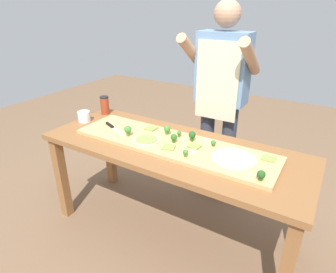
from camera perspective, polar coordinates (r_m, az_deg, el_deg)
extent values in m
plane|color=brown|center=(2.40, 0.72, -18.11)|extent=(8.00, 8.00, 0.00)
cube|color=brown|center=(2.49, -20.35, -7.76)|extent=(0.07, 0.07, 0.71)
cube|color=brown|center=(1.77, 22.32, -23.81)|extent=(0.07, 0.07, 0.71)
cube|color=brown|center=(2.82, -11.44, -2.61)|extent=(0.07, 0.07, 0.71)
cube|color=brown|center=(2.21, 25.19, -13.28)|extent=(0.07, 0.07, 0.71)
cube|color=brown|center=(1.97, 0.83, -2.31)|extent=(1.84, 0.70, 0.04)
cube|color=tan|center=(1.95, 0.76, -1.53)|extent=(1.42, 0.39, 0.03)
cube|color=#B7BABF|center=(2.13, -9.83, 0.91)|extent=(0.17, 0.09, 0.00)
cube|color=black|center=(2.25, -11.50, 2.25)|extent=(0.11, 0.06, 0.02)
cylinder|color=beige|center=(1.97, -4.27, -0.72)|extent=(0.18, 0.18, 0.01)
cylinder|color=#899E4C|center=(1.97, -4.27, -0.51)|extent=(0.15, 0.15, 0.01)
cylinder|color=beige|center=(1.78, 12.91, -4.33)|extent=(0.27, 0.27, 0.01)
cylinder|color=beige|center=(1.78, 12.94, -4.11)|extent=(0.22, 0.22, 0.01)
cube|color=#899E4C|center=(2.15, -3.37, 1.65)|extent=(0.08, 0.08, 0.01)
cube|color=#899E4C|center=(1.84, 19.40, -4.10)|extent=(0.08, 0.08, 0.01)
cube|color=#899E4C|center=(1.87, 0.12, -2.17)|extent=(0.10, 0.10, 0.01)
cube|color=#899E4C|center=(1.89, 5.30, -1.94)|extent=(0.08, 0.08, 0.01)
cylinder|color=#3F7220|center=(2.02, 2.33, 0.13)|extent=(0.01, 0.01, 0.02)
sphere|color=#38752D|center=(2.01, 2.34, 0.68)|extent=(0.03, 0.03, 0.03)
cylinder|color=#487A23|center=(2.06, -0.18, 0.76)|extent=(0.02, 0.02, 0.03)
sphere|color=#427F33|center=(2.04, -0.18, 1.55)|extent=(0.05, 0.05, 0.05)
cylinder|color=#2C5915|center=(1.96, 4.77, -0.50)|extent=(0.02, 0.02, 0.03)
sphere|color=#23561E|center=(1.95, 4.81, 0.35)|extent=(0.05, 0.05, 0.05)
cylinder|color=#487A23|center=(1.76, 3.48, -3.76)|extent=(0.02, 0.02, 0.02)
sphere|color=#427F33|center=(1.75, 3.50, -3.12)|extent=(0.03, 0.03, 0.03)
cylinder|color=#366618|center=(1.94, 1.19, -0.85)|extent=(0.02, 0.02, 0.02)
sphere|color=#2D6623|center=(1.93, 1.19, -0.11)|extent=(0.04, 0.04, 0.04)
cylinder|color=#3F7220|center=(1.91, 8.99, -1.72)|extent=(0.02, 0.02, 0.01)
sphere|color=#38752D|center=(1.91, 9.03, -1.21)|extent=(0.03, 0.03, 0.03)
cylinder|color=#2C5915|center=(1.62, 17.91, -7.96)|extent=(0.02, 0.02, 0.02)
sphere|color=#23561E|center=(1.60, 18.04, -7.18)|extent=(0.05, 0.05, 0.05)
cylinder|color=#487A23|center=(2.06, -7.94, 0.55)|extent=(0.02, 0.02, 0.03)
sphere|color=#427F33|center=(2.04, -8.00, 1.41)|extent=(0.05, 0.05, 0.05)
cube|color=white|center=(2.40, -10.36, 3.85)|extent=(0.02, 0.02, 0.02)
cube|color=silver|center=(1.63, 15.74, -7.50)|extent=(0.02, 0.02, 0.02)
cube|color=white|center=(1.81, 5.22, -2.97)|extent=(0.03, 0.03, 0.02)
cube|color=white|center=(1.97, 7.75, -0.69)|extent=(0.02, 0.02, 0.02)
cube|color=silver|center=(1.96, 3.08, -0.71)|extent=(0.02, 0.02, 0.02)
cube|color=white|center=(2.02, 5.24, 0.09)|extent=(0.03, 0.03, 0.02)
cylinder|color=white|center=(2.45, -16.35, 3.85)|extent=(0.10, 0.10, 0.09)
cylinder|color=white|center=(2.45, -16.31, 3.48)|extent=(0.09, 0.09, 0.05)
cylinder|color=#99381E|center=(2.57, -12.44, 5.96)|extent=(0.07, 0.07, 0.15)
cylinder|color=black|center=(2.54, -12.60, 7.64)|extent=(0.07, 0.07, 0.01)
cylinder|color=#333847|center=(2.62, 7.58, -2.26)|extent=(0.12, 0.12, 0.90)
cylinder|color=#333847|center=(2.56, 11.67, -3.30)|extent=(0.12, 0.12, 0.90)
cube|color=#6689B2|center=(2.34, 10.88, 13.14)|extent=(0.40, 0.20, 0.55)
cube|color=beige|center=(2.26, 9.70, 10.66)|extent=(0.34, 0.01, 0.60)
cylinder|color=tan|center=(2.32, 4.69, 16.42)|extent=(0.08, 0.39, 0.31)
cylinder|color=tan|center=(2.16, 16.02, 14.92)|extent=(0.08, 0.39, 0.31)
sphere|color=tan|center=(2.30, 11.74, 22.81)|extent=(0.20, 0.20, 0.20)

